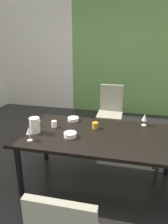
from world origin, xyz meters
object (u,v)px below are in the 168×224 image
pitcher_center (35,125)px  dining_table (99,140)px  serving_bowl_north (70,135)px  chair_head_far (110,110)px  cup_near_shelf (54,124)px  wine_glass_left (145,118)px  cup_right (95,125)px  serving_bowl_corner (73,119)px  wine_glass_near_window (29,131)px

pitcher_center → dining_table: bearing=8.0°
serving_bowl_north → chair_head_far: bearing=78.3°
cup_near_shelf → dining_table: bearing=-8.1°
chair_head_far → wine_glass_left: chair_head_far is taller
cup_right → cup_near_shelf: bearing=-171.4°
wine_glass_left → cup_near_shelf: wine_glass_left is taller
serving_bowl_corner → pitcher_center: 0.60m
serving_bowl_north → cup_near_shelf: cup_near_shelf is taller
chair_head_far → serving_bowl_corner: size_ratio=6.37×
wine_glass_near_window → cup_right: size_ratio=2.04×
wine_glass_near_window → pitcher_center: (-0.03, 0.21, -0.02)m
serving_bowl_north → cup_near_shelf: (-0.28, 0.22, 0.02)m
dining_table → serving_bowl_corner: bearing=140.3°
dining_table → cup_right: size_ratio=24.69×
wine_glass_near_window → serving_bowl_corner: size_ratio=1.06×
serving_bowl_corner → cup_right: size_ratio=1.92×
cup_near_shelf → pitcher_center: 0.27m
wine_glass_near_window → serving_bowl_corner: bearing=64.2°
dining_table → wine_glass_near_window: size_ratio=12.09×
dining_table → wine_glass_near_window: 0.85m
cup_near_shelf → pitcher_center: pitcher_center is taller
serving_bowl_north → serving_bowl_corner: serving_bowl_north is taller
serving_bowl_north → wine_glass_left: bearing=31.9°
dining_table → serving_bowl_north: bearing=-158.6°
chair_head_far → wine_glass_near_window: chair_head_far is taller
wine_glass_left → wine_glass_near_window: 1.50m
chair_head_far → wine_glass_near_window: bearing=66.6°
chair_head_far → serving_bowl_north: 1.58m
dining_table → cup_right: 0.22m
cup_near_shelf → wine_glass_left: bearing=15.6°
serving_bowl_north → serving_bowl_corner: bearing=101.3°
chair_head_far → cup_near_shelf: bearing=65.5°
dining_table → serving_bowl_north: 0.37m
serving_bowl_north → pitcher_center: (-0.46, 0.02, 0.07)m
wine_glass_near_window → wine_glass_left: bearing=29.5°
dining_table → serving_bowl_corner: (-0.43, 0.36, 0.09)m
serving_bowl_north → cup_right: size_ratio=1.90×
wine_glass_near_window → cup_near_shelf: (0.15, 0.42, -0.08)m
serving_bowl_north → cup_near_shelf: size_ratio=1.77×
wine_glass_left → serving_bowl_corner: wine_glass_left is taller
dining_table → pitcher_center: size_ratio=10.29×
chair_head_far → wine_glass_near_window: 1.91m
cup_right → dining_table: bearing=-62.9°
wine_glass_near_window → pitcher_center: pitcher_center is taller
cup_right → pitcher_center: 0.76m
dining_table → wine_glass_near_window: wine_glass_near_window is taller
wine_glass_left → cup_right: wine_glass_left is taller
cup_near_shelf → serving_bowl_corner: bearing=55.9°
pitcher_center → wine_glass_left: bearing=21.4°
wine_glass_near_window → serving_bowl_corner: wine_glass_near_window is taller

